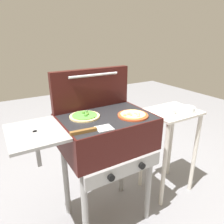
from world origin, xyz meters
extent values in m
plane|color=gray|center=(0.00, 0.00, 0.00)|extent=(8.00, 8.00, 0.00)
cube|color=#38110F|center=(0.00, 0.00, 0.78)|extent=(0.64, 0.48, 0.24)
cube|color=black|center=(0.00, 0.00, 0.90)|extent=(0.61, 0.46, 0.01)
cube|color=gray|center=(-0.48, 0.00, 0.89)|extent=(0.32, 0.41, 0.02)
cube|color=gray|center=(-0.48, 0.00, 0.78)|extent=(0.02, 0.02, 0.24)
cube|color=gray|center=(0.00, -0.25, 0.61)|extent=(0.58, 0.02, 0.10)
cylinder|color=black|center=(-0.12, -0.28, 0.61)|extent=(0.04, 0.02, 0.04)
cylinder|color=black|center=(0.12, -0.28, 0.61)|extent=(0.04, 0.02, 0.04)
cylinder|color=gray|center=(-0.27, -0.19, 0.33)|extent=(0.04, 0.04, 0.66)
cylinder|color=gray|center=(0.27, -0.19, 0.33)|extent=(0.04, 0.04, 0.66)
cylinder|color=gray|center=(-0.27, 0.19, 0.33)|extent=(0.04, 0.04, 0.66)
cylinder|color=gray|center=(0.27, 0.19, 0.33)|extent=(0.04, 0.04, 0.66)
cube|color=#38110F|center=(0.00, 0.21, 1.05)|extent=(0.63, 0.07, 0.30)
cylinder|color=#B7B7BC|center=(0.00, 0.17, 1.16)|extent=(0.38, 0.02, 0.02)
cylinder|color=#C64723|center=(0.16, -0.10, 0.91)|extent=(0.21, 0.21, 0.01)
cylinder|color=#EDD17A|center=(0.16, -0.10, 0.92)|extent=(0.17, 0.17, 0.01)
sphere|color=#C5BC89|center=(0.18, -0.13, 0.92)|extent=(0.03, 0.03, 0.03)
sphere|color=#F2CB86|center=(0.16, -0.16, 0.92)|extent=(0.02, 0.02, 0.02)
sphere|color=#DCAE64|center=(0.13, -0.12, 0.92)|extent=(0.02, 0.02, 0.02)
sphere|color=#D7CB6C|center=(0.13, -0.10, 0.92)|extent=(0.03, 0.03, 0.03)
sphere|color=tan|center=(0.18, -0.11, 0.92)|extent=(0.02, 0.02, 0.02)
sphere|color=#E3EC60|center=(0.09, -0.10, 0.92)|extent=(0.02, 0.02, 0.02)
cylinder|color=#E0C17F|center=(-0.14, 0.05, 0.91)|extent=(0.21, 0.21, 0.01)
cylinder|color=#4C8C38|center=(-0.14, 0.05, 0.92)|extent=(0.17, 0.17, 0.01)
sphere|color=#4C7E38|center=(-0.10, 0.10, 0.92)|extent=(0.02, 0.02, 0.02)
sphere|color=#428B2B|center=(-0.14, 0.03, 0.92)|extent=(0.02, 0.02, 0.02)
sphere|color=#4E8C2E|center=(-0.13, 0.09, 0.92)|extent=(0.02, 0.02, 0.02)
sphere|color=#51792A|center=(-0.12, 0.05, 0.92)|extent=(0.02, 0.02, 0.02)
cube|color=#B7BABF|center=(-0.11, -0.18, 0.90)|extent=(0.11, 0.10, 0.01)
cube|color=brown|center=(-0.24, -0.17, 0.91)|extent=(0.16, 0.04, 0.02)
cube|color=beige|center=(0.66, 0.00, 0.81)|extent=(0.44, 0.36, 0.02)
cylinder|color=beige|center=(0.47, -0.15, 0.40)|extent=(0.04, 0.04, 0.80)
cylinder|color=beige|center=(0.85, -0.15, 0.40)|extent=(0.04, 0.04, 0.80)
cylinder|color=beige|center=(0.47, 0.15, 0.40)|extent=(0.04, 0.04, 0.80)
cylinder|color=beige|center=(0.85, 0.15, 0.40)|extent=(0.04, 0.04, 0.80)
cylinder|color=silver|center=(0.58, -0.04, 0.84)|extent=(0.11, 0.11, 0.04)
cylinder|color=#996B47|center=(0.58, -0.04, 0.83)|extent=(0.09, 0.09, 0.02)
cylinder|color=silver|center=(0.75, -0.09, 0.84)|extent=(0.12, 0.12, 0.04)
cylinder|color=maroon|center=(0.75, -0.09, 0.83)|extent=(0.09, 0.09, 0.02)
camera|label=1|loc=(-0.65, -1.18, 1.43)|focal=33.27mm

